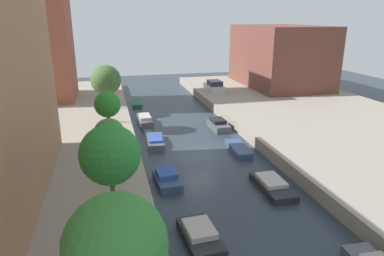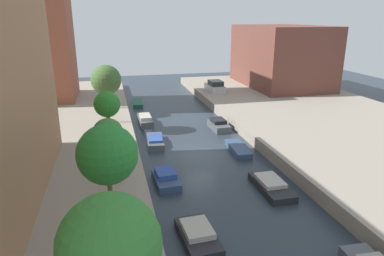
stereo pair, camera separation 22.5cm
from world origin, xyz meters
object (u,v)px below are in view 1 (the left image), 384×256
object	(u,v)px
street_tree_5	(106,79)
moored_boat_left_4	(145,120)
low_block_right	(279,56)
street_tree_4	(106,80)
moored_boat_right_4	(218,125)
moored_boat_left_5	(137,103)
moored_boat_left_1	(200,235)
moored_boat_right_3	(239,149)
moored_boat_left_2	(167,179)
moored_boat_left_3	(155,141)
parked_car	(214,87)
moored_boat_right_2	(272,185)
street_tree_3	(107,105)
street_tree_0	(116,245)
apartment_tower_far	(22,6)
street_tree_1	(110,155)
street_tree_2	(109,134)

from	to	relation	value
street_tree_5	moored_boat_left_4	size ratio (longest dim) A/B	1.07
low_block_right	street_tree_5	world-z (taller)	low_block_right
street_tree_4	moored_boat_right_4	xyz separation A→B (m)	(10.74, -1.56, -4.75)
moored_boat_left_4	moored_boat_left_5	bearing A→B (deg)	90.35
moored_boat_left_4	moored_boat_right_4	xyz separation A→B (m)	(7.03, -3.62, 0.01)
moored_boat_left_1	moored_boat_right_3	bearing A→B (deg)	60.21
moored_boat_left_2	moored_boat_left_3	distance (m)	7.87
moored_boat_left_2	moored_boat_left_3	xyz separation A→B (m)	(0.33, 7.86, -0.05)
parked_car	moored_boat_left_3	size ratio (longest dim) A/B	1.07
moored_boat_left_2	moored_boat_left_4	bearing A→B (deg)	89.49
street_tree_4	moored_boat_left_2	world-z (taller)	street_tree_4
moored_boat_right_2	moored_boat_right_3	world-z (taller)	moored_boat_right_2
street_tree_3	street_tree_5	world-z (taller)	street_tree_3
low_block_right	moored_boat_left_5	xyz separation A→B (m)	(-21.49, -3.47, -5.10)
street_tree_5	moored_boat_left_2	bearing A→B (deg)	-78.75
moored_boat_left_2	street_tree_5	bearing A→B (deg)	101.25
street_tree_0	street_tree_3	world-z (taller)	street_tree_0
apartment_tower_far	moored_boat_left_5	xyz separation A→B (m)	(12.51, -2.17, -11.85)
street_tree_3	moored_boat_left_1	size ratio (longest dim) A/B	1.27
moored_boat_left_3	street_tree_0	bearing A→B (deg)	-100.71
street_tree_0	parked_car	bearing A→B (deg)	68.66
moored_boat_left_4	moored_boat_right_4	size ratio (longest dim) A/B	1.24
street_tree_1	street_tree_5	xyz separation A→B (m)	(0.00, 24.95, -0.91)
street_tree_4	low_block_right	bearing A→B (deg)	29.23
street_tree_1	street_tree_5	bearing A→B (deg)	90.00
moored_boat_left_5	moored_boat_right_2	xyz separation A→B (m)	(6.52, -25.39, 0.07)
parked_car	moored_boat_left_3	xyz separation A→B (m)	(-10.53, -16.27, -1.33)
low_block_right	moored_boat_left_4	xyz separation A→B (m)	(-21.44, -12.02, -4.90)
moored_boat_left_5	moored_boat_right_3	distance (m)	19.72
street_tree_5	moored_boat_left_5	world-z (taller)	street_tree_5
street_tree_0	moored_boat_right_4	xyz separation A→B (m)	(10.74, 23.58, -4.41)
street_tree_2	moored_boat_right_2	distance (m)	11.00
moored_boat_right_3	moored_boat_right_4	xyz separation A→B (m)	(0.27, 6.34, 0.18)
moored_boat_left_2	moored_boat_right_2	size ratio (longest dim) A/B	0.76
street_tree_2	street_tree_3	world-z (taller)	street_tree_3
street_tree_5	moored_boat_left_4	distance (m)	6.51
parked_car	moored_boat_right_4	distance (m)	13.95
street_tree_4	moored_boat_left_3	distance (m)	7.66
moored_boat_left_1	moored_boat_right_3	xyz separation A→B (m)	(6.36, 11.11, -0.09)
street_tree_2	street_tree_4	distance (m)	13.32
street_tree_0	street_tree_4	distance (m)	25.14
apartment_tower_far	street_tree_5	xyz separation A→B (m)	(8.84, -7.02, -7.79)
moored_boat_left_5	moored_boat_left_4	bearing A→B (deg)	-89.65
street_tree_0	moored_boat_left_2	xyz separation A→B (m)	(3.59, 12.85, -4.47)
street_tree_2	parked_car	xyz separation A→B (m)	(14.44, 25.12, -2.54)
moored_boat_left_3	moored_boat_right_3	distance (m)	7.42
parked_car	moored_boat_right_4	xyz separation A→B (m)	(-3.70, -13.40, -1.21)
moored_boat_left_1	street_tree_2	bearing A→B (deg)	125.67
moored_boat_left_4	moored_boat_right_2	xyz separation A→B (m)	(6.46, -16.85, -0.12)
moored_boat_left_1	moored_boat_left_5	bearing A→B (deg)	90.87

